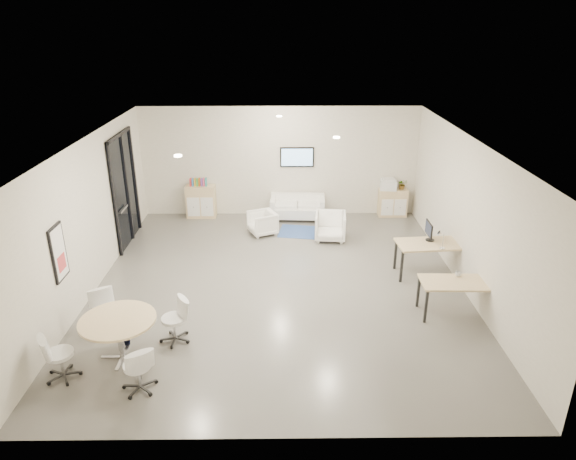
# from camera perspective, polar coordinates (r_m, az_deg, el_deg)

# --- Properties ---
(room_shell) EXTENTS (9.60, 10.60, 4.80)m
(room_shell) POSITION_cam_1_polar(r_m,az_deg,el_deg) (10.75, -1.01, 1.41)
(room_shell) COLOR #5E5B56
(room_shell) RESTS_ON ground
(glass_door) EXTENTS (0.09, 1.90, 2.85)m
(glass_door) POSITION_cam_1_polar(r_m,az_deg,el_deg) (13.76, -17.71, 4.65)
(glass_door) COLOR black
(glass_door) RESTS_ON room_shell
(artwork) EXTENTS (0.05, 0.54, 1.04)m
(artwork) POSITION_cam_1_polar(r_m,az_deg,el_deg) (10.14, -24.13, -2.34)
(artwork) COLOR black
(artwork) RESTS_ON room_shell
(wall_tv) EXTENTS (0.98, 0.06, 0.58)m
(wall_tv) POSITION_cam_1_polar(r_m,az_deg,el_deg) (14.97, 1.01, 8.10)
(wall_tv) COLOR black
(wall_tv) RESTS_ON room_shell
(ceiling_spots) EXTENTS (3.14, 4.14, 0.03)m
(ceiling_spots) POSITION_cam_1_polar(r_m,az_deg,el_deg) (11.11, -2.09, 10.59)
(ceiling_spots) COLOR #FFEAC6
(ceiling_spots) RESTS_ON room_shell
(sideboard_left) EXTENTS (0.85, 0.44, 0.95)m
(sideboard_left) POSITION_cam_1_polar(r_m,az_deg,el_deg) (15.33, -9.63, 3.14)
(sideboard_left) COLOR #D5BC80
(sideboard_left) RESTS_ON room_shell
(sideboard_right) EXTENTS (0.82, 0.40, 0.82)m
(sideboard_right) POSITION_cam_1_polar(r_m,az_deg,el_deg) (15.52, 11.54, 3.00)
(sideboard_right) COLOR #D5BC80
(sideboard_right) RESTS_ON room_shell
(books) EXTENTS (0.49, 0.14, 0.22)m
(books) POSITION_cam_1_polar(r_m,az_deg,el_deg) (15.15, -9.93, 5.25)
(books) COLOR red
(books) RESTS_ON sideboard_left
(printer) EXTENTS (0.52, 0.45, 0.33)m
(printer) POSITION_cam_1_polar(r_m,az_deg,el_deg) (15.32, 11.09, 5.01)
(printer) COLOR white
(printer) RESTS_ON sideboard_right
(loveseat) EXTENTS (1.61, 0.87, 0.59)m
(loveseat) POSITION_cam_1_polar(r_m,az_deg,el_deg) (15.05, 1.07, 2.48)
(loveseat) COLOR white
(loveseat) RESTS_ON room_shell
(blue_rug) EXTENTS (1.54, 1.15, 0.01)m
(blue_rug) POSITION_cam_1_polar(r_m,az_deg,el_deg) (14.15, 1.90, -0.23)
(blue_rug) COLOR #2E448D
(blue_rug) RESTS_ON room_shell
(armchair_left) EXTENTS (0.85, 0.87, 0.69)m
(armchair_left) POSITION_cam_1_polar(r_m,az_deg,el_deg) (13.94, -2.87, 0.90)
(armchair_left) COLOR white
(armchair_left) RESTS_ON room_shell
(armchair_right) EXTENTS (0.86, 0.81, 0.81)m
(armchair_right) POSITION_cam_1_polar(r_m,az_deg,el_deg) (13.60, 4.73, 0.54)
(armchair_right) COLOR white
(armchair_right) RESTS_ON room_shell
(desk_rear) EXTENTS (1.59, 0.89, 0.80)m
(desk_rear) POSITION_cam_1_polar(r_m,az_deg,el_deg) (11.98, 15.63, -1.76)
(desk_rear) COLOR #D5BC80
(desk_rear) RESTS_ON room_shell
(desk_front) EXTENTS (1.40, 0.72, 0.72)m
(desk_front) POSITION_cam_1_polar(r_m,az_deg,el_deg) (10.58, 18.21, -5.83)
(desk_front) COLOR #D5BC80
(desk_front) RESTS_ON room_shell
(monitor) EXTENTS (0.20, 0.50, 0.44)m
(monitor) POSITION_cam_1_polar(r_m,az_deg,el_deg) (11.98, 15.41, -0.08)
(monitor) COLOR black
(monitor) RESTS_ON desk_rear
(round_table) EXTENTS (1.29, 1.29, 0.78)m
(round_table) POSITION_cam_1_polar(r_m,az_deg,el_deg) (9.25, -18.38, -9.81)
(round_table) COLOR #D5BC80
(round_table) RESTS_ON room_shell
(meeting_chairs) EXTENTS (2.43, 2.43, 0.82)m
(meeting_chairs) POSITION_cam_1_polar(r_m,az_deg,el_deg) (9.40, -18.16, -11.32)
(meeting_chairs) COLOR white
(meeting_chairs) RESTS_ON room_shell
(plant_cabinet) EXTENTS (0.31, 0.34, 0.23)m
(plant_cabinet) POSITION_cam_1_polar(r_m,az_deg,el_deg) (15.43, 12.57, 4.87)
(plant_cabinet) COLOR #3F7F3F
(plant_cabinet) RESTS_ON sideboard_right
(plant_floor) EXTENTS (0.18, 0.32, 0.14)m
(plant_floor) POSITION_cam_1_polar(r_m,az_deg,el_deg) (9.89, -17.33, -11.73)
(plant_floor) COLOR #3F7F3F
(plant_floor) RESTS_ON room_shell
(cup) EXTENTS (0.13, 0.11, 0.12)m
(cup) POSITION_cam_1_polar(r_m,az_deg,el_deg) (10.75, 18.41, -4.61)
(cup) COLOR white
(cup) RESTS_ON desk_front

